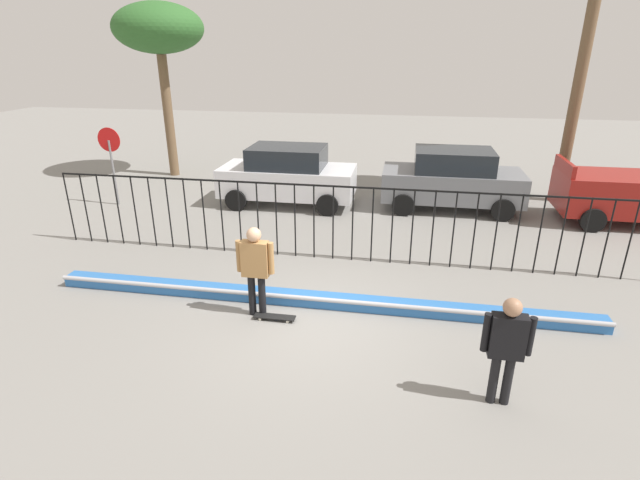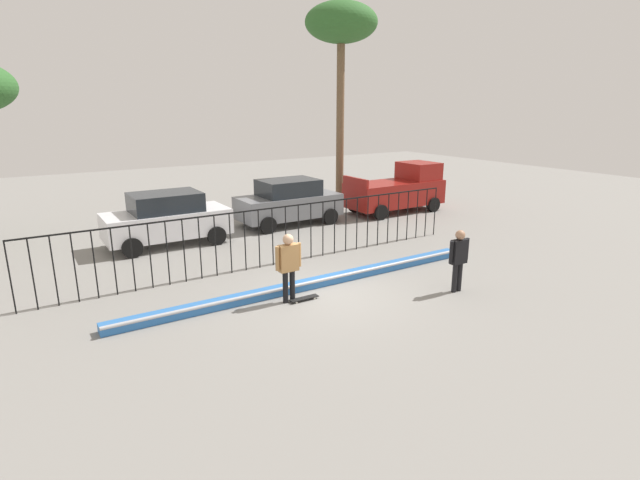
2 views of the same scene
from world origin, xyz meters
TOP-DOWN VIEW (x-y plane):
  - ground_plane at (0.00, 0.00)m, footprint 60.00×60.00m
  - bowl_coping_ledge at (0.00, 0.68)m, footprint 11.00×0.40m
  - perimeter_fence at (0.00, 3.01)m, footprint 14.04×0.04m
  - skateboarder at (-1.03, 0.12)m, footprint 0.73×0.27m
  - skateboard at (-0.66, -0.01)m, footprint 0.80×0.20m
  - camera_operator at (3.15, -1.68)m, footprint 0.69×0.26m
  - parked_car_white at (-2.11, 7.15)m, footprint 4.30×2.12m
  - parked_car_gray at (3.09, 7.56)m, footprint 4.30×2.12m
  - pickup_truck at (8.70, 7.06)m, footprint 4.70×2.12m
  - palm_tree_tall at (6.75, 9.11)m, footprint 3.24×3.24m

SIDE VIEW (x-z plane):
  - ground_plane at x=0.00m, z-range 0.00..0.00m
  - skateboard at x=-0.66m, z-range 0.02..0.10m
  - bowl_coping_ledge at x=0.00m, z-range -0.01..0.25m
  - parked_car_white at x=-2.11m, z-range 0.02..1.92m
  - parked_car_gray at x=3.09m, z-range 0.02..1.92m
  - camera_operator at x=3.15m, z-range 0.17..1.89m
  - pickup_truck at x=8.70m, z-range -0.08..2.16m
  - skateboarder at x=-1.03m, z-range 0.18..1.98m
  - perimeter_fence at x=0.00m, z-range 0.21..2.06m
  - palm_tree_tall at x=6.75m, z-range 3.53..12.82m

